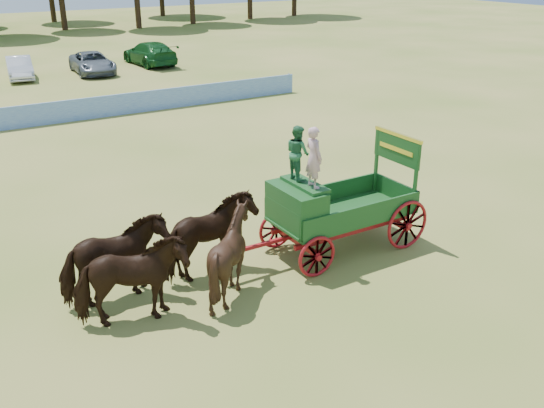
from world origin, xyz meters
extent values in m
plane|color=#9B8646|center=(0.00, 0.00, 0.00)|extent=(160.00, 160.00, 0.00)
imported|color=black|center=(-4.04, -0.15, 1.03)|extent=(2.62, 1.61, 2.06)
imported|color=black|center=(-4.04, 0.95, 1.03)|extent=(2.47, 1.20, 2.06)
imported|color=black|center=(-1.64, -0.15, 1.03)|extent=(1.91, 1.70, 2.06)
imported|color=black|center=(-1.64, 0.95, 1.03)|extent=(2.62, 1.63, 2.06)
cube|color=maroon|center=(0.56, 0.40, 0.60)|extent=(0.12, 2.00, 0.12)
cube|color=maroon|center=(3.56, 0.40, 0.60)|extent=(0.12, 2.00, 0.12)
cube|color=maroon|center=(2.06, -0.15, 0.72)|extent=(3.80, 0.10, 0.12)
cube|color=maroon|center=(2.06, 0.95, 0.72)|extent=(3.80, 0.10, 0.12)
cube|color=maroon|center=(-0.34, 0.40, 0.75)|extent=(2.80, 0.09, 0.09)
cube|color=#194B1F|center=(2.06, 0.40, 1.00)|extent=(3.80, 1.80, 0.10)
cube|color=#194B1F|center=(2.06, -0.48, 1.30)|extent=(3.80, 0.06, 0.55)
cube|color=#194B1F|center=(2.06, 1.28, 1.30)|extent=(3.80, 0.06, 0.55)
cube|color=#194B1F|center=(3.94, 0.40, 1.30)|extent=(0.06, 1.80, 0.55)
cube|color=#194B1F|center=(0.56, 0.40, 1.55)|extent=(0.85, 1.70, 1.05)
cube|color=#194B1F|center=(0.81, 0.40, 2.12)|extent=(0.55, 1.50, 0.08)
cube|color=#194B1F|center=(0.18, 0.40, 1.35)|extent=(0.10, 1.60, 0.65)
cube|color=#194B1F|center=(0.36, 0.40, 1.05)|extent=(0.55, 1.60, 0.06)
cube|color=#194B1F|center=(3.86, -0.40, 1.95)|extent=(0.08, 0.08, 1.80)
cube|color=#194B1F|center=(3.86, 1.20, 1.95)|extent=(0.08, 0.08, 1.80)
cube|color=#194B1F|center=(3.86, 0.40, 2.55)|extent=(0.07, 1.75, 0.75)
cube|color=yellow|center=(3.86, 0.40, 2.95)|extent=(0.08, 1.80, 0.09)
cube|color=yellow|center=(3.82, 0.40, 2.55)|extent=(0.02, 1.30, 0.12)
torus|color=maroon|center=(0.56, -0.55, 0.55)|extent=(1.09, 0.09, 1.09)
torus|color=maroon|center=(0.56, 1.35, 0.55)|extent=(1.09, 0.09, 1.09)
torus|color=maroon|center=(3.56, -0.55, 0.70)|extent=(1.39, 0.09, 1.39)
torus|color=maroon|center=(3.56, 1.35, 0.70)|extent=(1.39, 0.09, 1.39)
imported|color=#C3959D|center=(0.81, 0.05, 2.93)|extent=(0.37, 0.56, 1.53)
imported|color=#27683E|center=(0.81, 0.75, 2.86)|extent=(0.53, 0.68, 1.40)
cube|color=#2055B0|center=(-1.00, 18.00, 0.53)|extent=(26.00, 0.08, 1.05)
imported|color=silver|center=(-0.69, 30.48, 0.70)|extent=(2.00, 4.42, 1.41)
imported|color=slate|center=(3.83, 29.94, 0.71)|extent=(2.70, 5.25, 1.42)
imported|color=#144C1E|center=(8.37, 31.19, 0.82)|extent=(2.62, 5.79, 1.65)
cylinder|color=#382314|center=(8.57, 56.45, 2.37)|extent=(0.60, 0.60, 4.74)
cylinder|color=#382314|center=(15.81, 53.91, 2.71)|extent=(0.60, 0.60, 5.42)
cylinder|color=#382314|center=(22.61, 54.83, 2.21)|extent=(0.60, 0.60, 4.42)
camera|label=1|loc=(-7.38, -11.35, 7.51)|focal=40.00mm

